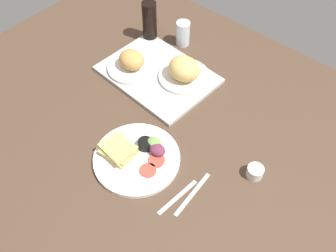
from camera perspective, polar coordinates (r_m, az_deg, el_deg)
name	(u,v)px	position (r cm, az deg, el deg)	size (l,w,h in cm)	color
ground_plane	(159,137)	(138.41, -1.44, -1.74)	(190.00, 150.00, 3.00)	#4C3828
serving_tray	(158,74)	(157.37, -1.56, 7.84)	(45.00, 33.00, 1.60)	#B2B2AD
bread_plate_near	(132,63)	(157.12, -5.54, 9.50)	(20.20, 20.20, 8.87)	white
bread_plate_far	(184,71)	(151.46, 2.47, 8.32)	(20.89, 20.89, 10.39)	white
plate_with_salad	(136,155)	(130.39, -4.87, -4.47)	(30.12, 30.12, 5.40)	white
drinking_glass	(183,33)	(170.30, 2.27, 13.88)	(6.11, 6.11, 11.16)	silver
soda_bottle	(150,22)	(170.79, -2.82, 15.55)	(6.40, 6.40, 18.66)	black
espresso_cup	(255,172)	(129.21, 13.08, -6.80)	(5.60, 5.60, 4.00)	silver
fork	(178,197)	(123.29, 1.46, -10.73)	(17.00, 1.40, 0.50)	#B7B7BC
knife	(192,194)	(124.02, 3.74, -10.26)	(19.00, 1.40, 0.50)	#B7B7BC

